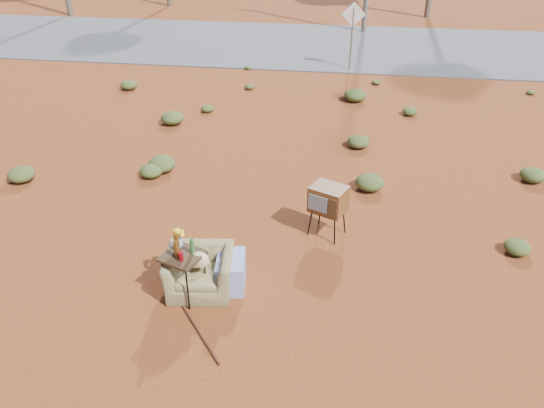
# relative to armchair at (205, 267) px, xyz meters

# --- Properties ---
(ground) EXTENTS (140.00, 140.00, 0.00)m
(ground) POSITION_rel_armchair_xyz_m (0.48, -0.16, -0.41)
(ground) COLOR brown
(ground) RESTS_ON ground
(highway) EXTENTS (140.00, 7.00, 0.04)m
(highway) POSITION_rel_armchair_xyz_m (0.48, 14.84, -0.39)
(highway) COLOR #565659
(highway) RESTS_ON ground
(armchair) EXTENTS (1.24, 0.89, 0.87)m
(armchair) POSITION_rel_armchair_xyz_m (0.00, 0.00, 0.00)
(armchair) COLOR olive
(armchair) RESTS_ON ground
(tv_unit) EXTENTS (0.73, 0.68, 0.96)m
(tv_unit) POSITION_rel_armchair_xyz_m (1.75, 1.75, 0.30)
(tv_unit) COLOR black
(tv_unit) RESTS_ON ground
(side_table) EXTENTS (0.70, 0.70, 1.08)m
(side_table) POSITION_rel_armchair_xyz_m (-0.28, -0.20, 0.39)
(side_table) COLOR #382714
(side_table) RESTS_ON ground
(rusty_bar) EXTENTS (0.86, 1.09, 0.04)m
(rusty_bar) POSITION_rel_armchair_xyz_m (0.13, -0.96, -0.39)
(rusty_bar) COLOR #532316
(rusty_bar) RESTS_ON ground
(road_sign) EXTENTS (0.78, 0.06, 2.19)m
(road_sign) POSITION_rel_armchair_xyz_m (1.98, 11.84, 1.09)
(road_sign) COLOR brown
(road_sign) RESTS_ON ground
(scrub_patch) EXTENTS (17.49, 8.07, 0.33)m
(scrub_patch) POSITION_rel_armchair_xyz_m (-0.34, 4.25, -0.27)
(scrub_patch) COLOR #425123
(scrub_patch) RESTS_ON ground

